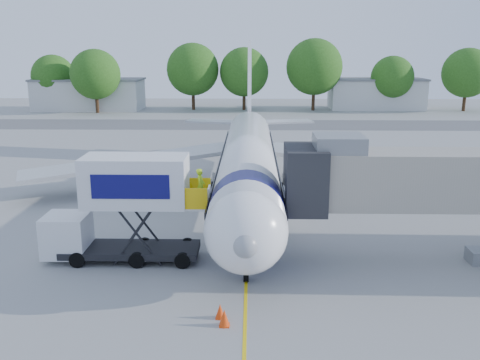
{
  "coord_description": "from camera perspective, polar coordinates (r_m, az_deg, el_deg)",
  "views": [
    {
      "loc": [
        0.22,
        -32.87,
        10.84
      ],
      "look_at": [
        -0.44,
        -2.58,
        3.2
      ],
      "focal_mm": 40.0,
      "sensor_mm": 36.0,
      "label": 1
    }
  ],
  "objects": [
    {
      "name": "tree_d",
      "position": [
        92.89,
        0.44,
        11.44
      ],
      "size": [
        8.32,
        8.32,
        10.61
      ],
      "color": "#382314",
      "rests_on": "ground"
    },
    {
      "name": "tree_g",
      "position": [
        98.8,
        23.06,
        10.47
      ],
      "size": [
        8.24,
        8.24,
        10.51
      ],
      "color": "#382314",
      "rests_on": "ground"
    },
    {
      "name": "taxiway_strip",
      "position": [
        75.65,
        1.08,
        5.92
      ],
      "size": [
        120.0,
        10.0,
        0.01
      ],
      "primitive_type": "cube",
      "color": "#59595B",
      "rests_on": "ground"
    },
    {
      "name": "tree_f",
      "position": [
        95.9,
        15.94,
        10.49
      ],
      "size": [
        7.21,
        7.21,
        9.2
      ],
      "color": "#382314",
      "rests_on": "ground"
    },
    {
      "name": "ground",
      "position": [
        34.61,
        0.83,
        -4.1
      ],
      "size": [
        160.0,
        160.0,
        0.0
      ],
      "primitive_type": "plane",
      "color": "gray",
      "rests_on": "ground"
    },
    {
      "name": "tree_e",
      "position": [
        92.98,
        7.94,
        11.87
      ],
      "size": [
        9.47,
        9.47,
        12.07
      ],
      "color": "#382314",
      "rests_on": "ground"
    },
    {
      "name": "guidance_line",
      "position": [
        34.61,
        0.83,
        -4.09
      ],
      "size": [
        0.15,
        70.0,
        0.01
      ],
      "primitive_type": "cube",
      "color": "yellow",
      "rests_on": "ground"
    },
    {
      "name": "safety_cone_a",
      "position": [
        21.9,
        -1.68,
        -14.51
      ],
      "size": [
        0.44,
        0.44,
        0.71
      ],
      "color": "red",
      "rests_on": "ground"
    },
    {
      "name": "catering_hiloader",
      "position": [
        27.87,
        -12.28,
        -3.04
      ],
      "size": [
        8.5,
        2.44,
        5.5
      ],
      "color": "black",
      "rests_on": "ground"
    },
    {
      "name": "safety_cone_b",
      "position": [
        22.47,
        -2.14,
        -13.82
      ],
      "size": [
        0.4,
        0.4,
        0.63
      ],
      "color": "red",
      "rests_on": "ground"
    },
    {
      "name": "tree_b",
      "position": [
        91.77,
        -15.19,
        10.83
      ],
      "size": [
        8.12,
        8.12,
        10.35
      ],
      "color": "#382314",
      "rests_on": "ground"
    },
    {
      "name": "jet_bridge",
      "position": [
        27.78,
        17.46,
        -0.04
      ],
      "size": [
        13.9,
        3.2,
        6.6
      ],
      "color": "gray",
      "rests_on": "ground"
    },
    {
      "name": "outbuilding_left",
      "position": [
        97.41,
        -15.78,
        8.82
      ],
      "size": [
        18.4,
        8.4,
        5.3
      ],
      "color": "beige",
      "rests_on": "ground"
    },
    {
      "name": "outbuilding_right",
      "position": [
        97.68,
        14.31,
        8.93
      ],
      "size": [
        16.4,
        7.4,
        5.3
      ],
      "color": "beige",
      "rests_on": "ground"
    },
    {
      "name": "tree_a",
      "position": [
        98.36,
        -19.31,
        10.38
      ],
      "size": [
        7.35,
        7.35,
        9.37
      ],
      "color": "#382314",
      "rests_on": "ground"
    },
    {
      "name": "aircraft",
      "position": [
        37.82,
        0.89,
        2.11
      ],
      "size": [
        34.17,
        37.73,
        11.35
      ],
      "color": "white",
      "rests_on": "ground"
    },
    {
      "name": "tree_c",
      "position": [
        93.49,
        -5.07,
        11.68
      ],
      "size": [
        8.89,
        8.89,
        11.33
      ],
      "color": "#382314",
      "rests_on": "ground"
    }
  ]
}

